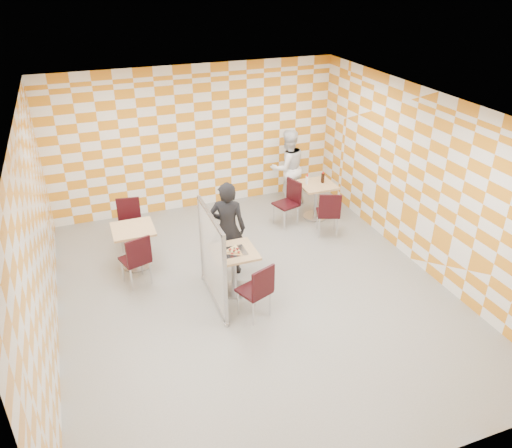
{
  "coord_description": "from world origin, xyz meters",
  "views": [
    {
      "loc": [
        -2.27,
        -6.19,
        4.8
      ],
      "look_at": [
        0.1,
        0.2,
        1.15
      ],
      "focal_mm": 35.0,
      "sensor_mm": 36.0,
      "label": 1
    }
  ],
  "objects_px": {
    "empty_table": "(134,240)",
    "chair_second_front": "(329,211)",
    "chair_empty_far": "(129,219)",
    "sport_bottle": "(307,180)",
    "man_dark": "(228,228)",
    "chair_second_side": "(290,199)",
    "chair_empty_near": "(137,257)",
    "second_table": "(316,195)",
    "chair_main_front": "(258,288)",
    "soda_bottle": "(323,178)",
    "partition": "(212,259)",
    "man_white": "(288,168)",
    "main_table": "(234,264)"
  },
  "relations": [
    {
      "from": "empty_table",
      "to": "chair_second_front",
      "type": "bearing_deg",
      "value": -3.35
    },
    {
      "from": "chair_empty_far",
      "to": "sport_bottle",
      "type": "bearing_deg",
      "value": -1.46
    },
    {
      "from": "man_dark",
      "to": "sport_bottle",
      "type": "distance_m",
      "value": 2.53
    },
    {
      "from": "chair_second_side",
      "to": "man_dark",
      "type": "xyz_separation_m",
      "value": [
        -1.68,
        -1.25,
        0.29
      ]
    },
    {
      "from": "chair_empty_near",
      "to": "chair_empty_far",
      "type": "distance_m",
      "value": 1.38
    },
    {
      "from": "second_table",
      "to": "sport_bottle",
      "type": "xyz_separation_m",
      "value": [
        -0.19,
        0.08,
        0.33
      ]
    },
    {
      "from": "chair_empty_far",
      "to": "chair_second_side",
      "type": "bearing_deg",
      "value": -4.24
    },
    {
      "from": "chair_empty_far",
      "to": "chair_main_front",
      "type": "bearing_deg",
      "value": -62.98
    },
    {
      "from": "sport_bottle",
      "to": "chair_second_front",
      "type": "bearing_deg",
      "value": -86.89
    },
    {
      "from": "second_table",
      "to": "chair_main_front",
      "type": "distance_m",
      "value": 3.53
    },
    {
      "from": "empty_table",
      "to": "soda_bottle",
      "type": "height_order",
      "value": "soda_bottle"
    },
    {
      "from": "chair_empty_near",
      "to": "partition",
      "type": "bearing_deg",
      "value": -39.57
    },
    {
      "from": "man_dark",
      "to": "man_white",
      "type": "relative_size",
      "value": 1.0
    },
    {
      "from": "chair_main_front",
      "to": "chair_second_front",
      "type": "xyz_separation_m",
      "value": [
        2.14,
        1.89,
        0.0
      ]
    },
    {
      "from": "empty_table",
      "to": "man_white",
      "type": "height_order",
      "value": "man_white"
    },
    {
      "from": "chair_second_side",
      "to": "partition",
      "type": "height_order",
      "value": "partition"
    },
    {
      "from": "man_white",
      "to": "chair_second_side",
      "type": "bearing_deg",
      "value": 64.24
    },
    {
      "from": "chair_second_front",
      "to": "chair_empty_near",
      "type": "bearing_deg",
      "value": -173.71
    },
    {
      "from": "chair_empty_near",
      "to": "sport_bottle",
      "type": "xyz_separation_m",
      "value": [
        3.63,
        1.29,
        0.29
      ]
    },
    {
      "from": "second_table",
      "to": "chair_main_front",
      "type": "xyz_separation_m",
      "value": [
        -2.29,
        -2.69,
        0.04
      ]
    },
    {
      "from": "empty_table",
      "to": "partition",
      "type": "distance_m",
      "value": 1.79
    },
    {
      "from": "chair_second_front",
      "to": "man_white",
      "type": "bearing_deg",
      "value": 95.14
    },
    {
      "from": "main_table",
      "to": "man_dark",
      "type": "height_order",
      "value": "man_dark"
    },
    {
      "from": "partition",
      "to": "second_table",
      "type": "bearing_deg",
      "value": 36.48
    },
    {
      "from": "chair_second_side",
      "to": "chair_empty_far",
      "type": "bearing_deg",
      "value": 175.76
    },
    {
      "from": "man_dark",
      "to": "soda_bottle",
      "type": "relative_size",
      "value": 7.22
    },
    {
      "from": "second_table",
      "to": "partition",
      "type": "xyz_separation_m",
      "value": [
        -2.79,
        -2.06,
        0.28
      ]
    },
    {
      "from": "empty_table",
      "to": "partition",
      "type": "relative_size",
      "value": 0.48
    },
    {
      "from": "second_table",
      "to": "soda_bottle",
      "type": "height_order",
      "value": "soda_bottle"
    },
    {
      "from": "chair_main_front",
      "to": "chair_empty_far",
      "type": "bearing_deg",
      "value": 117.02
    },
    {
      "from": "chair_empty_far",
      "to": "partition",
      "type": "relative_size",
      "value": 0.6
    },
    {
      "from": "partition",
      "to": "sport_bottle",
      "type": "height_order",
      "value": "partition"
    },
    {
      "from": "sport_bottle",
      "to": "main_table",
      "type": "bearing_deg",
      "value": -138.15
    },
    {
      "from": "empty_table",
      "to": "man_white",
      "type": "xyz_separation_m",
      "value": [
        3.48,
        1.43,
        0.32
      ]
    },
    {
      "from": "main_table",
      "to": "partition",
      "type": "relative_size",
      "value": 0.48
    },
    {
      "from": "second_table",
      "to": "man_white",
      "type": "xyz_separation_m",
      "value": [
        -0.29,
        0.83,
        0.32
      ]
    },
    {
      "from": "chair_empty_far",
      "to": "man_dark",
      "type": "relative_size",
      "value": 0.56
    },
    {
      "from": "empty_table",
      "to": "chair_second_side",
      "type": "relative_size",
      "value": 0.81
    },
    {
      "from": "man_dark",
      "to": "chair_main_front",
      "type": "bearing_deg",
      "value": 115.87
    },
    {
      "from": "main_table",
      "to": "partition",
      "type": "xyz_separation_m",
      "value": [
        -0.39,
        -0.16,
        0.28
      ]
    },
    {
      "from": "empty_table",
      "to": "chair_empty_far",
      "type": "height_order",
      "value": "chair_empty_far"
    },
    {
      "from": "chair_second_front",
      "to": "man_dark",
      "type": "relative_size",
      "value": 0.56
    },
    {
      "from": "main_table",
      "to": "chair_empty_far",
      "type": "xyz_separation_m",
      "value": [
        -1.34,
        2.07,
        0.04
      ]
    },
    {
      "from": "second_table",
      "to": "partition",
      "type": "distance_m",
      "value": 3.48
    },
    {
      "from": "chair_empty_far",
      "to": "main_table",
      "type": "bearing_deg",
      "value": -57.06
    },
    {
      "from": "main_table",
      "to": "empty_table",
      "type": "height_order",
      "value": "same"
    },
    {
      "from": "main_table",
      "to": "sport_bottle",
      "type": "bearing_deg",
      "value": 41.85
    },
    {
      "from": "chair_empty_far",
      "to": "partition",
      "type": "xyz_separation_m",
      "value": [
        0.96,
        -2.23,
        0.25
      ]
    },
    {
      "from": "chair_second_front",
      "to": "sport_bottle",
      "type": "relative_size",
      "value": 4.62
    },
    {
      "from": "chair_main_front",
      "to": "chair_second_front",
      "type": "distance_m",
      "value": 2.86
    }
  ]
}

